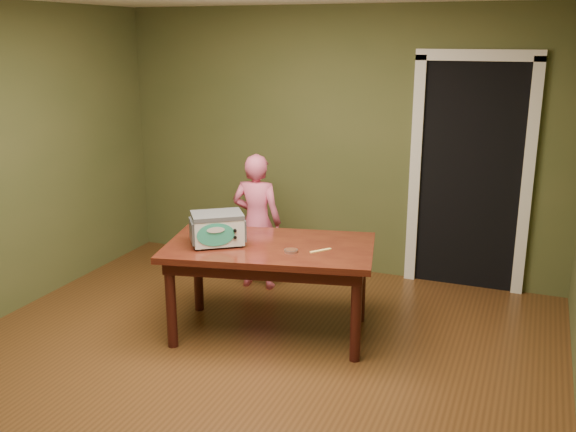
# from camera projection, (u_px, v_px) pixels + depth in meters

# --- Properties ---
(floor) EXTENTS (5.00, 5.00, 0.00)m
(floor) POSITION_uv_depth(u_px,v_px,m) (223.00, 384.00, 4.42)
(floor) COLOR brown
(floor) RESTS_ON ground
(room_shell) EXTENTS (4.52, 5.02, 2.61)m
(room_shell) POSITION_uv_depth(u_px,v_px,m) (216.00, 138.00, 3.96)
(room_shell) COLOR brown
(room_shell) RESTS_ON ground
(doorway) EXTENTS (1.10, 0.66, 2.25)m
(doorway) POSITION_uv_depth(u_px,v_px,m) (473.00, 171.00, 6.16)
(doorway) COLOR black
(doorway) RESTS_ON ground
(dining_table) EXTENTS (1.76, 1.22, 0.75)m
(dining_table) POSITION_uv_depth(u_px,v_px,m) (270.00, 257.00, 5.01)
(dining_table) COLOR #3A120D
(dining_table) RESTS_ON floor
(toy_oven) EXTENTS (0.48, 0.45, 0.25)m
(toy_oven) POSITION_uv_depth(u_px,v_px,m) (217.00, 228.00, 4.94)
(toy_oven) COLOR #4C4F54
(toy_oven) RESTS_ON dining_table
(baking_pan) EXTENTS (0.10, 0.10, 0.02)m
(baking_pan) POSITION_uv_depth(u_px,v_px,m) (291.00, 251.00, 4.80)
(baking_pan) COLOR silver
(baking_pan) RESTS_ON dining_table
(spatula) EXTENTS (0.13, 0.16, 0.01)m
(spatula) POSITION_uv_depth(u_px,v_px,m) (321.00, 251.00, 4.83)
(spatula) COLOR #FFD66E
(spatula) RESTS_ON dining_table
(child) EXTENTS (0.49, 0.35, 1.28)m
(child) POSITION_uv_depth(u_px,v_px,m) (257.00, 222.00, 5.97)
(child) COLOR #E35D85
(child) RESTS_ON floor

